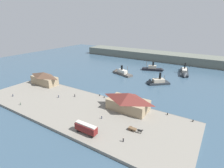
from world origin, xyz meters
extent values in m
plane|color=#385166|center=(0.00, 0.00, 0.00)|extent=(320.00, 320.00, 0.00)
cube|color=gray|center=(0.00, -22.00, 0.60)|extent=(110.00, 36.00, 1.20)
cube|color=#666159|center=(0.00, -3.60, 0.50)|extent=(110.00, 0.80, 1.00)
cube|color=#998466|center=(-40.09, -8.76, 3.81)|extent=(18.13, 7.83, 5.22)
pyramid|color=brown|center=(-40.09, -8.76, 7.88)|extent=(18.49, 8.22, 2.91)
cube|color=#998466|center=(22.23, -10.18, 3.71)|extent=(18.68, 10.35, 5.02)
pyramid|color=maroon|center=(22.23, -10.18, 7.90)|extent=(19.05, 10.86, 3.35)
cube|color=maroon|center=(17.72, -35.24, 3.40)|extent=(9.22, 2.47, 2.61)
cube|color=beige|center=(17.72, -35.24, 4.96)|extent=(8.85, 1.73, 0.50)
cylinder|color=black|center=(20.95, -34.01, 1.65)|extent=(0.90, 0.18, 0.90)
cylinder|color=black|center=(20.95, -36.48, 1.65)|extent=(0.90, 0.18, 0.90)
cylinder|color=black|center=(14.50, -34.01, 1.65)|extent=(0.90, 0.18, 0.90)
cylinder|color=black|center=(14.50, -36.48, 1.65)|extent=(0.90, 0.18, 0.90)
cube|color=brown|center=(31.59, -24.36, 2.05)|extent=(3.12, 1.50, 0.50)
cylinder|color=#4C3828|center=(30.65, -23.60, 1.80)|extent=(1.20, 0.10, 1.20)
cylinder|color=#4C3828|center=(30.65, -25.11, 1.80)|extent=(1.20, 0.10, 1.20)
ellipsoid|color=black|center=(34.54, -24.36, 2.30)|extent=(2.00, 0.70, 0.90)
ellipsoid|color=black|center=(35.64, -24.36, 2.85)|extent=(0.70, 0.32, 0.44)
cylinder|color=black|center=(35.14, -24.16, 1.70)|extent=(0.16, 0.16, 1.00)
cylinder|color=black|center=(35.14, -24.56, 1.70)|extent=(0.16, 0.16, 1.00)
cylinder|color=black|center=(33.94, -24.16, 1.70)|extent=(0.16, 0.16, 1.00)
cylinder|color=black|center=(33.94, -24.56, 1.70)|extent=(0.16, 0.16, 1.00)
cylinder|color=#3D4C42|center=(-25.20, -34.98, 1.85)|extent=(0.38, 0.38, 1.29)
sphere|color=#CCA889|center=(-25.20, -34.98, 2.61)|extent=(0.24, 0.24, 0.24)
cylinder|color=#232328|center=(-9.19, -13.13, 1.93)|extent=(0.43, 0.43, 1.45)
sphere|color=#CCA889|center=(-9.19, -13.13, 2.79)|extent=(0.27, 0.27, 0.27)
cylinder|color=#33384C|center=(-38.44, -31.27, 1.92)|extent=(0.42, 0.42, 1.44)
sphere|color=#CCA889|center=(-38.44, -31.27, 2.77)|extent=(0.26, 0.26, 0.26)
cylinder|color=#33384C|center=(16.68, -23.75, 1.84)|extent=(0.38, 0.38, 1.29)
sphere|color=#CCA889|center=(16.68, -23.75, 2.61)|extent=(0.24, 0.24, 0.24)
cylinder|color=#33384C|center=(-15.92, -18.69, 1.93)|extent=(0.43, 0.43, 1.46)
sphere|color=#CCA889|center=(-15.92, -18.69, 2.80)|extent=(0.27, 0.27, 0.27)
cylinder|color=#232328|center=(31.84, -32.02, 1.91)|extent=(0.42, 0.42, 1.42)
sphere|color=#CCA889|center=(31.84, -32.02, 2.75)|extent=(0.26, 0.26, 0.26)
cylinder|color=black|center=(5.31, -5.58, 1.65)|extent=(0.44, 0.44, 0.90)
cylinder|color=black|center=(1.68, -4.81, 1.65)|extent=(0.44, 0.44, 0.90)
cylinder|color=black|center=(39.64, -5.30, 1.65)|extent=(0.44, 0.44, 0.90)
cylinder|color=black|center=(50.22, -5.20, 1.65)|extent=(0.44, 0.44, 0.90)
cube|color=#23282D|center=(31.47, 70.61, 0.86)|extent=(10.76, 24.21, 1.71)
cone|color=#23282D|center=(33.91, 59.13, 0.86)|extent=(6.17, 5.26, 5.41)
cube|color=beige|center=(31.47, 70.61, 2.75)|extent=(5.51, 11.15, 2.08)
cylinder|color=black|center=(31.25, 71.63, 6.21)|extent=(1.01, 1.01, 4.83)
cylinder|color=brown|center=(30.01, 77.50, 4.50)|extent=(0.24, 0.24, 5.57)
cube|color=#514C47|center=(-9.31, 40.82, 0.76)|extent=(19.16, 10.94, 1.52)
cone|color=#514C47|center=(-18.05, 43.88, 0.76)|extent=(4.67, 5.44, 4.60)
cube|color=silver|center=(-9.31, 40.82, 2.70)|extent=(9.10, 6.09, 2.36)
cylinder|color=black|center=(-10.19, 41.12, 5.58)|extent=(1.63, 1.63, 3.40)
cylinder|color=brown|center=(-4.07, 38.98, 4.82)|extent=(0.24, 0.24, 6.59)
cube|color=black|center=(6.36, 65.10, 0.95)|extent=(17.71, 9.74, 1.89)
cone|color=black|center=(14.49, 67.68, 0.95)|extent=(4.23, 5.05, 4.32)
cube|color=#B2A893|center=(6.36, 65.10, 3.17)|extent=(7.26, 5.08, 2.55)
cylinder|color=black|center=(6.84, 65.25, 6.00)|extent=(1.58, 1.58, 3.12)
cylinder|color=brown|center=(1.49, 63.55, 4.71)|extent=(0.24, 0.24, 5.64)
cube|color=#23282D|center=(21.76, 35.40, 0.63)|extent=(15.30, 14.69, 1.26)
cone|color=#23282D|center=(16.39, 30.61, 0.63)|extent=(6.03, 6.32, 6.16)
cube|color=#B2A893|center=(21.76, 35.40, 2.36)|extent=(8.48, 8.20, 2.22)
cylinder|color=black|center=(22.42, 36.00, 5.66)|extent=(1.43, 1.43, 4.38)
cylinder|color=brown|center=(24.98, 38.28, 3.62)|extent=(0.24, 0.24, 4.73)
cube|color=#60665B|center=(0.00, 110.00, 4.00)|extent=(180.00, 24.00, 8.00)
camera|label=1|loc=(55.80, -77.06, 41.46)|focal=28.26mm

